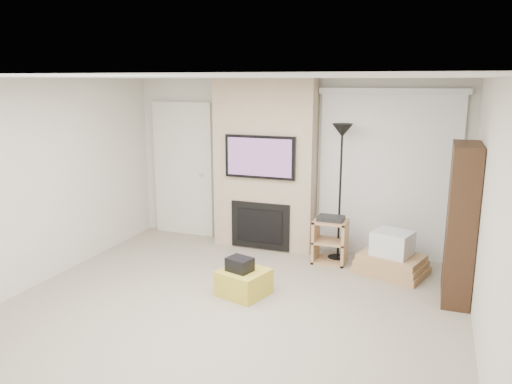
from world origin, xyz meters
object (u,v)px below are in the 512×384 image
(bookshelf, at_px, (461,223))
(floor_lamp, at_px, (341,154))
(av_stand, at_px, (330,238))
(box_stack, at_px, (392,258))
(ottoman, at_px, (244,282))

(bookshelf, bearing_deg, floor_lamp, 152.39)
(av_stand, relative_size, bookshelf, 0.37)
(floor_lamp, height_order, box_stack, floor_lamp)
(av_stand, relative_size, box_stack, 0.66)
(box_stack, bearing_deg, av_stand, 170.66)
(ottoman, relative_size, bookshelf, 0.28)
(av_stand, bearing_deg, floor_lamp, 60.71)
(av_stand, xyz_separation_m, box_stack, (0.84, -0.14, -0.13))
(box_stack, relative_size, bookshelf, 0.56)
(ottoman, distance_m, box_stack, 2.02)
(ottoman, height_order, bookshelf, bookshelf)
(ottoman, xyz_separation_m, av_stand, (0.72, 1.41, 0.20))
(av_stand, bearing_deg, bookshelf, -21.89)
(av_stand, distance_m, box_stack, 0.86)
(ottoman, bearing_deg, floor_lamp, 62.61)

